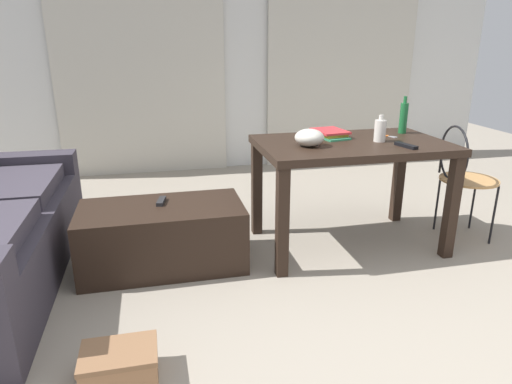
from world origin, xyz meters
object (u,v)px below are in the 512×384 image
Objects in this scene: bottle_far at (380,130)px; tv_remote_on_table at (406,146)px; craft_table at (351,157)px; shoebox at (120,365)px; bottle_near at (403,118)px; coffee_table at (163,236)px; scissors at (389,136)px; bowl at (309,138)px; tv_remote_primary at (161,201)px; book_stack at (330,133)px; wire_chair at (461,170)px.

tv_remote_on_table is at bearing -66.57° from bottle_far.
craft_table reaches higher than shoebox.
coffee_table is at bearing -172.55° from bottle_near.
scissors is (-0.15, -0.09, -0.11)m from bottle_near.
craft_table is at bearing 168.46° from bottle_far.
bottle_near is at bearing 37.13° from bottle_far.
coffee_table is 1.13m from bowl.
bottle_near is at bearing 30.30° from scissors.
shoebox is (-1.68, -1.03, -0.74)m from bottle_far.
scissors is (0.14, 0.14, -0.07)m from bottle_far.
bowl reaches higher than tv_remote_primary.
book_stack is at bearing 19.11° from tv_remote_primary.
bowl reaches higher than wire_chair.
tv_remote_on_table is at bearing -41.37° from craft_table.
wire_chair is 2.66× the size of book_stack.
craft_table is at bearing 10.68° from tv_remote_primary.
tv_remote_on_table is (-0.56, -0.17, 0.24)m from wire_chair.
book_stack is (-0.56, -0.01, -0.09)m from bottle_near.
shoebox is at bearing -147.36° from scissors.
tv_remote_primary reaches higher than coffee_table.
scissors is at bearing -10.68° from book_stack.
bottle_far is 0.57× the size of book_stack.
wire_chair is 4.97× the size of tv_remote_on_table.
bottle_near is at bearing 49.00° from tv_remote_on_table.
craft_table is at bearing 35.42° from shoebox.
wire_chair reaches higher than tv_remote_primary.
tv_remote_primary is at bearing 178.71° from craft_table.
tv_remote_primary is at bearing -172.86° from book_stack.
scissors reaches higher than craft_table.
bottle_far is 0.35m from book_stack.
coffee_table is at bearing 77.69° from shoebox.
bottle_near is (0.48, 0.19, 0.22)m from craft_table.
craft_table is 13.03× the size of scissors.
bottle_near is 2.76× the size of scissors.
book_stack is 3.25× the size of scissors.
bottle_near is (-0.35, 0.25, 0.35)m from wire_chair.
bottle_near is at bearing 17.46° from bowl.
shoebox is at bearing -144.58° from craft_table.
bottle_near is at bearing 17.22° from tv_remote_primary.
scissors reaches higher than coffee_table.
craft_table is 0.37m from bowl.
coffee_table is at bearing -178.21° from craft_table.
book_stack is at bearing 116.78° from tv_remote_on_table.
bowl is 0.61m from tv_remote_on_table.
bowl is (-1.15, -0.00, 0.29)m from wire_chair.
bottle_far is 1.23× the size of tv_remote_primary.
wire_chair is 4.70× the size of bottle_far.
book_stack is (-0.27, 0.21, -0.05)m from bottle_far.
shoebox is (-1.41, -1.25, -0.70)m from book_stack.
bowl is 0.60× the size of book_stack.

